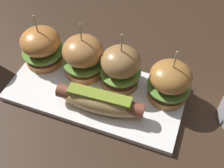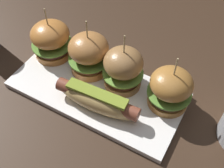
# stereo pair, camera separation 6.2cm
# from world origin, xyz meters

# --- Properties ---
(ground_plane) EXTENTS (3.00, 3.00, 0.00)m
(ground_plane) POSITION_xyz_m (0.00, 0.00, 0.00)
(ground_plane) COLOR #382619
(platter_main) EXTENTS (0.41, 0.19, 0.01)m
(platter_main) POSITION_xyz_m (0.00, 0.00, 0.01)
(platter_main) COLOR white
(platter_main) RESTS_ON ground
(hot_dog) EXTENTS (0.19, 0.06, 0.05)m
(hot_dog) POSITION_xyz_m (0.03, -0.05, 0.04)
(hot_dog) COLOR tan
(hot_dog) RESTS_ON platter_main
(slider_far_left) EXTENTS (0.10, 0.10, 0.14)m
(slider_far_left) POSITION_xyz_m (-0.16, 0.05, 0.06)
(slider_far_left) COLOR #BB7333
(slider_far_left) RESTS_ON platter_main
(slider_center_left) EXTENTS (0.10, 0.10, 0.15)m
(slider_center_left) POSITION_xyz_m (-0.05, 0.05, 0.07)
(slider_center_left) COLOR #AC7039
(slider_center_left) RESTS_ON platter_main
(slider_center_right) EXTENTS (0.09, 0.09, 0.15)m
(slider_center_right) POSITION_xyz_m (0.05, 0.04, 0.07)
(slider_center_right) COLOR #9B6E3F
(slider_center_right) RESTS_ON platter_main
(slider_far_right) EXTENTS (0.10, 0.10, 0.14)m
(slider_far_right) POSITION_xyz_m (0.16, 0.04, 0.06)
(slider_far_right) COLOR #A87032
(slider_far_right) RESTS_ON platter_main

